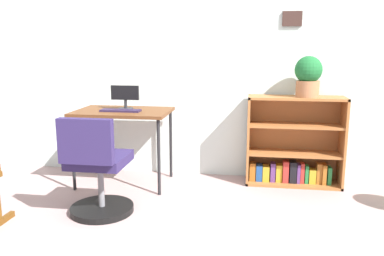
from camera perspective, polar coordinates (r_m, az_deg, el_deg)
The scene contains 7 objects.
wall_back at distance 4.11m, azimuth 1.76°, elevation 10.80°, with size 5.20×0.12×2.56m.
desk at distance 3.88m, azimuth -9.99°, elevation 1.62°, with size 0.91×0.61×0.74m.
monitor at distance 3.91m, azimuth -9.70°, elevation 4.54°, with size 0.28×0.15×0.24m.
keyboard at distance 3.80m, azimuth -10.34°, elevation 2.52°, with size 0.38×0.12×0.02m, color #261B37.
office_chair at distance 3.24m, azimuth -13.61°, elevation -6.43°, with size 0.52×0.55×0.83m.
bookshelf_low at distance 4.02m, azimuth 14.50°, elevation -2.59°, with size 0.92×0.30×0.88m.
potted_plant_on_shelf at distance 3.87m, azimuth 16.54°, elevation 7.32°, with size 0.26×0.26×0.39m.
Camera 1 is at (0.50, -1.93, 1.33)m, focal length 36.67 mm.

